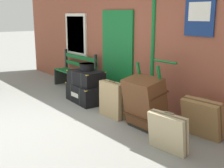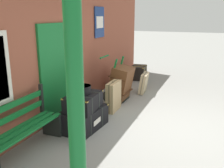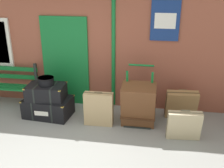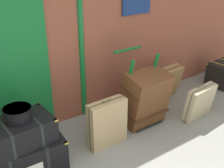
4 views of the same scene
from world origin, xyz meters
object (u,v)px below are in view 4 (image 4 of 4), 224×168
(porters_trolley, at_px, (137,105))
(large_brown_trunk, at_px, (145,98))
(round_hatbox, at_px, (18,113))
(corner_trunk, at_px, (224,74))
(suitcase_charcoal, at_px, (165,83))
(steamer_trunk_base, at_px, (24,155))
(steamer_trunk_middle, at_px, (20,132))
(suitcase_tan, at_px, (200,102))
(suitcase_caramel, at_px, (107,123))

(porters_trolley, height_order, large_brown_trunk, porters_trolley)
(round_hatbox, distance_m, corner_trunk, 4.47)
(corner_trunk, bearing_deg, suitcase_charcoal, 171.60)
(steamer_trunk_base, distance_m, round_hatbox, 0.63)
(steamer_trunk_middle, height_order, porters_trolley, porters_trolley)
(suitcase_tan, bearing_deg, steamer_trunk_middle, 170.93)
(steamer_trunk_middle, distance_m, suitcase_tan, 2.95)
(suitcase_tan, bearing_deg, corner_trunk, 21.51)
(suitcase_caramel, xyz_separation_m, suitcase_charcoal, (1.71, 0.54, -0.02))
(steamer_trunk_middle, relative_size, suitcase_caramel, 1.12)
(suitcase_caramel, bearing_deg, steamer_trunk_base, 170.75)
(round_hatbox, distance_m, porters_trolley, 2.08)
(steamer_trunk_middle, relative_size, large_brown_trunk, 0.88)
(porters_trolley, distance_m, corner_trunk, 2.43)
(suitcase_tan, bearing_deg, round_hatbox, 170.55)
(corner_trunk, bearing_deg, large_brown_trunk, -175.01)
(suitcase_tan, height_order, corner_trunk, suitcase_tan)
(porters_trolley, distance_m, suitcase_charcoal, 0.94)
(steamer_trunk_base, bearing_deg, suitcase_charcoal, 6.92)
(suitcase_charcoal, bearing_deg, steamer_trunk_base, -173.08)
(corner_trunk, bearing_deg, steamer_trunk_base, -178.38)
(steamer_trunk_base, distance_m, large_brown_trunk, 2.02)
(steamer_trunk_base, xyz_separation_m, corner_trunk, (4.43, 0.13, 0.03))
(steamer_trunk_base, height_order, steamer_trunk_middle, steamer_trunk_middle)
(suitcase_charcoal, relative_size, corner_trunk, 0.95)
(porters_trolley, height_order, suitcase_caramel, porters_trolley)
(suitcase_caramel, relative_size, suitcase_charcoal, 1.09)
(round_hatbox, distance_m, suitcase_caramel, 1.29)
(suitcase_tan, distance_m, suitcase_caramel, 1.73)
(round_hatbox, bearing_deg, steamer_trunk_middle, -126.58)
(large_brown_trunk, xyz_separation_m, suitcase_tan, (0.89, -0.39, -0.18))
(steamer_trunk_base, height_order, large_brown_trunk, large_brown_trunk)
(steamer_trunk_middle, bearing_deg, porters_trolley, 3.12)
(large_brown_trunk, bearing_deg, suitcase_tan, -23.86)
(suitcase_charcoal, distance_m, corner_trunk, 1.55)
(steamer_trunk_middle, height_order, suitcase_tan, steamer_trunk_middle)
(round_hatbox, distance_m, suitcase_tan, 2.98)
(porters_trolley, bearing_deg, steamer_trunk_middle, -176.88)
(suitcase_charcoal, bearing_deg, round_hatbox, -173.06)
(steamer_trunk_base, bearing_deg, round_hatbox, -10.12)
(suitcase_caramel, height_order, suitcase_charcoal, suitcase_caramel)
(round_hatbox, xyz_separation_m, suitcase_charcoal, (2.89, 0.35, -0.50))
(suitcase_tan, bearing_deg, suitcase_caramel, 170.40)
(round_hatbox, height_order, suitcase_charcoal, round_hatbox)
(suitcase_tan, bearing_deg, porters_trolley, 147.30)
(round_hatbox, relative_size, large_brown_trunk, 0.37)
(steamer_trunk_base, bearing_deg, corner_trunk, 1.62)
(suitcase_charcoal, bearing_deg, corner_trunk, -8.40)
(steamer_trunk_base, height_order, corner_trunk, corner_trunk)
(suitcase_caramel, height_order, corner_trunk, suitcase_caramel)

